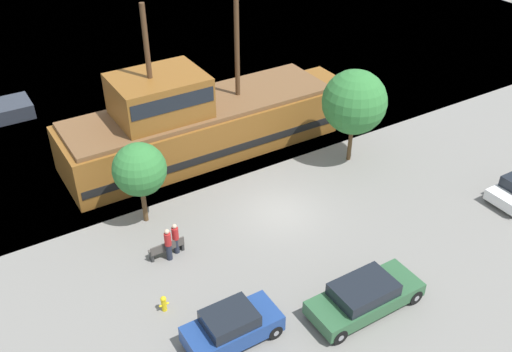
% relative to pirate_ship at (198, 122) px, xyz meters
% --- Properties ---
extents(ground_plane, '(160.00, 160.00, 0.00)m').
position_rel_pirate_ship_xyz_m(ground_plane, '(0.76, -7.69, -1.96)').
color(ground_plane, gray).
extents(pirate_ship, '(17.79, 4.88, 10.47)m').
position_rel_pirate_ship_xyz_m(pirate_ship, '(0.00, 0.00, 0.00)').
color(pirate_ship, brown).
rests_on(pirate_ship, water_surface).
extents(parked_car_curb_front, '(4.98, 1.99, 1.44)m').
position_rel_pirate_ship_xyz_m(parked_car_curb_front, '(0.06, -15.00, -1.24)').
color(parked_car_curb_front, '#2D5B38').
rests_on(parked_car_curb_front, ground_plane).
extents(parked_car_curb_rear, '(3.81, 1.79, 1.51)m').
position_rel_pirate_ship_xyz_m(parked_car_curb_rear, '(-5.41, -13.57, -1.21)').
color(parked_car_curb_rear, navy).
rests_on(parked_car_curb_rear, ground_plane).
extents(fire_hydrant, '(0.42, 0.25, 0.76)m').
position_rel_pirate_ship_xyz_m(fire_hydrant, '(-7.06, -10.74, -1.55)').
color(fire_hydrant, yellow).
rests_on(fire_hydrant, ground_plane).
extents(bench_promenade_east, '(1.65, 0.45, 0.85)m').
position_rel_pirate_ship_xyz_m(bench_promenade_east, '(-5.55, -7.67, -1.52)').
color(bench_promenade_east, '#4C4742').
rests_on(bench_promenade_east, ground_plane).
extents(pedestrian_walking_near, '(0.32, 0.32, 1.66)m').
position_rel_pirate_ship_xyz_m(pedestrian_walking_near, '(-5.09, -7.70, -1.12)').
color(pedestrian_walking_near, '#232838').
rests_on(pedestrian_walking_near, ground_plane).
extents(pedestrian_walking_far, '(0.32, 0.32, 1.74)m').
position_rel_pirate_ship_xyz_m(pedestrian_walking_far, '(-5.57, -7.96, -1.07)').
color(pedestrian_walking_far, '#232838').
rests_on(pedestrian_walking_far, ground_plane).
extents(tree_row_east, '(2.61, 2.61, 4.36)m').
position_rel_pirate_ship_xyz_m(tree_row_east, '(-5.38, -4.67, 1.09)').
color(tree_row_east, brown).
rests_on(tree_row_east, ground_plane).
extents(tree_row_mideast, '(3.64, 3.64, 5.56)m').
position_rel_pirate_ship_xyz_m(tree_row_mideast, '(7.02, -5.48, 1.78)').
color(tree_row_mideast, brown).
rests_on(tree_row_mideast, ground_plane).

